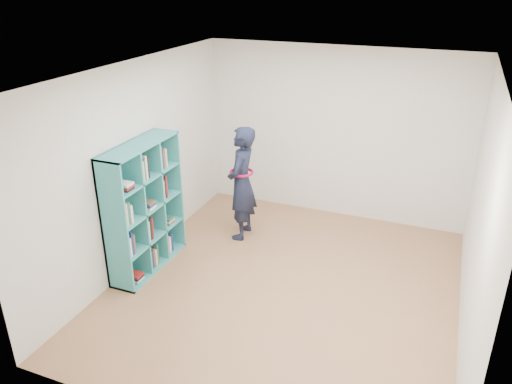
% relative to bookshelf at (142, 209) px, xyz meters
% --- Properties ---
extents(floor, '(4.50, 4.50, 0.00)m').
position_rel_bookshelf_xyz_m(floor, '(1.84, 0.19, -0.82)').
color(floor, '#9A6A46').
rests_on(floor, ground).
extents(ceiling, '(4.50, 4.50, 0.00)m').
position_rel_bookshelf_xyz_m(ceiling, '(1.84, 0.19, 1.78)').
color(ceiling, white).
rests_on(ceiling, wall_back).
extents(wall_left, '(0.02, 4.50, 2.60)m').
position_rel_bookshelf_xyz_m(wall_left, '(-0.16, 0.19, 0.48)').
color(wall_left, silver).
rests_on(wall_left, floor).
extents(wall_right, '(0.02, 4.50, 2.60)m').
position_rel_bookshelf_xyz_m(wall_right, '(3.84, 0.19, 0.48)').
color(wall_right, silver).
rests_on(wall_right, floor).
extents(wall_back, '(4.00, 0.02, 2.60)m').
position_rel_bookshelf_xyz_m(wall_back, '(1.84, 2.44, 0.48)').
color(wall_back, silver).
rests_on(wall_back, floor).
extents(wall_front, '(4.00, 0.02, 2.60)m').
position_rel_bookshelf_xyz_m(wall_front, '(1.84, -2.06, 0.48)').
color(wall_front, silver).
rests_on(wall_front, floor).
extents(bookshelf, '(0.37, 1.26, 1.68)m').
position_rel_bookshelf_xyz_m(bookshelf, '(0.00, 0.00, 0.00)').
color(bookshelf, teal).
rests_on(bookshelf, floor).
extents(person, '(0.45, 0.63, 1.64)m').
position_rel_bookshelf_xyz_m(person, '(0.83, 1.21, 0.00)').
color(person, black).
rests_on(person, floor).
extents(smartphone, '(0.03, 0.11, 0.13)m').
position_rel_bookshelf_xyz_m(smartphone, '(0.68, 1.30, 0.11)').
color(smartphone, silver).
rests_on(smartphone, person).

